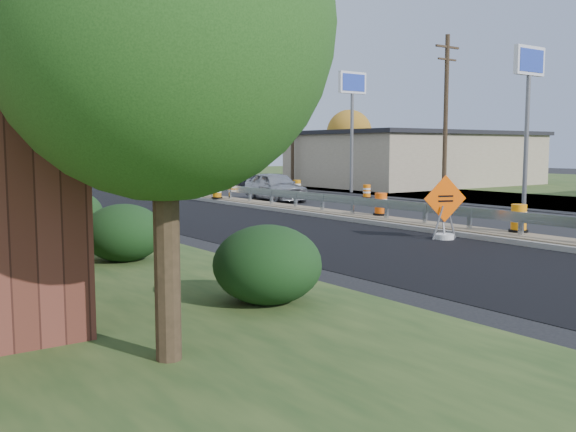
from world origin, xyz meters
TOP-DOWN VIEW (x-y plane):
  - ground at (0.00, 0.00)m, footprint 140.00×140.00m
  - milled_overlay at (-4.40, 10.00)m, footprint 7.20×120.00m
  - median at (0.00, 8.00)m, footprint 1.60×55.00m
  - guardrail at (0.00, 9.00)m, footprint 0.10×46.15m
  - retail_building_near at (20.99, 20.00)m, footprint 18.50×12.50m
  - pylon_sign_south at (10.50, 3.00)m, footprint 2.20×0.30m
  - pylon_sign_mid at (10.50, 16.00)m, footprint 2.20×0.30m
  - pylon_sign_north at (10.50, 30.00)m, footprint 2.20×0.30m
  - utility_pole_smid at (11.50, 9.00)m, footprint 1.90×0.26m
  - utility_pole_nmid at (11.50, 24.00)m, footprint 1.90×0.26m
  - utility_pole_north at (11.50, 39.00)m, footprint 1.90×0.26m
  - hedge_south at (-11.00, -6.00)m, footprint 2.09×2.09m
  - hedge_mid at (-11.50, 0.00)m, footprint 2.09×2.09m
  - hedge_north at (-11.00, 6.00)m, footprint 2.09×2.09m
  - tree_near_green at (-14.00, -8.00)m, footprint 4.62×4.62m
  - tree_far_yellow at (26.00, 34.00)m, footprint 4.62×4.62m
  - caution_sign at (-1.53, -2.22)m, footprint 1.45×0.63m
  - barrel_median_near at (0.52, -3.55)m, footprint 0.62×0.62m
  - barrel_median_mid at (0.55, 2.90)m, footprint 0.62×0.62m
  - barrel_median_far at (-0.55, 14.46)m, footprint 0.60×0.60m
  - barrel_shoulder_near at (8.25, 12.07)m, footprint 0.55×0.55m
  - barrel_shoulder_mid at (7.00, 17.34)m, footprint 0.61×0.61m
  - barrel_shoulder_far at (7.00, 29.72)m, footprint 0.68×0.68m
  - car_silver at (2.70, 13.56)m, footprint 2.41×4.97m
  - car_dark_mid at (6.91, 23.89)m, footprint 1.50×4.11m
  - car_dark_far at (3.52, 32.73)m, footprint 2.04×4.65m

SIDE VIEW (x-z plane):
  - ground at x=0.00m, z-range 0.00..0.00m
  - milled_overlay at x=-4.40m, z-range 0.00..0.01m
  - median at x=0.00m, z-range 0.00..0.23m
  - barrel_shoulder_near at x=8.25m, z-range -0.02..0.79m
  - barrel_shoulder_mid at x=7.00m, z-range -0.02..0.88m
  - barrel_shoulder_far at x=7.00m, z-range -0.02..0.98m
  - caution_sign at x=-1.53m, z-range -0.51..1.58m
  - barrel_median_far at x=-0.55m, z-range 0.21..1.09m
  - barrel_median_near at x=0.52m, z-range 0.21..1.12m
  - car_dark_far at x=3.52m, z-range 0.00..1.33m
  - barrel_median_mid at x=0.55m, z-range 0.21..1.12m
  - car_dark_mid at x=6.91m, z-range 0.00..1.35m
  - guardrail at x=0.00m, z-range 0.37..1.09m
  - hedge_south at x=-11.00m, z-range 0.00..1.52m
  - hedge_mid at x=-11.50m, z-range 0.00..1.52m
  - hedge_north at x=-11.00m, z-range 0.00..1.52m
  - car_silver at x=2.70m, z-range 0.00..1.63m
  - retail_building_near at x=20.99m, z-range 0.02..4.29m
  - tree_near_green at x=-14.00m, z-range 1.11..7.97m
  - tree_far_yellow at x=26.00m, z-range 1.11..7.97m
  - utility_pole_smid at x=11.50m, z-range 0.23..9.63m
  - utility_pole_nmid at x=11.50m, z-range 0.23..9.63m
  - utility_pole_north at x=11.50m, z-range 0.23..9.63m
  - pylon_sign_south at x=10.50m, z-range 2.53..10.43m
  - pylon_sign_mid at x=10.50m, z-range 2.53..10.43m
  - pylon_sign_north at x=10.50m, z-range 2.53..10.43m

